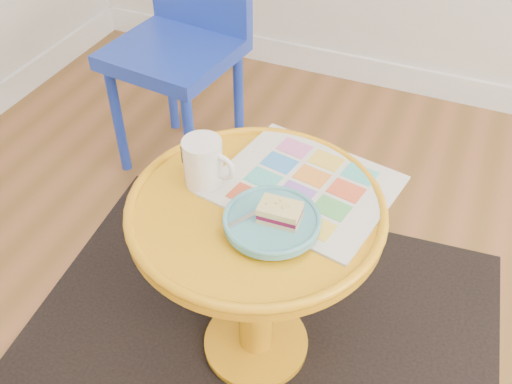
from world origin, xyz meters
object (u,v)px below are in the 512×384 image
at_px(plate, 272,222).
at_px(mug, 204,162).
at_px(side_table, 256,252).
at_px(newspaper, 304,186).
at_px(chair, 184,29).

bearing_deg(plate, mug, 158.35).
bearing_deg(side_table, plate, -41.74).
bearing_deg(newspaper, chair, 146.76).
bearing_deg(mug, chair, 127.95).
bearing_deg(plate, newspaper, 83.16).
bearing_deg(plate, chair, 129.11).
bearing_deg(plate, side_table, 138.26).
height_order(side_table, newspaper, newspaper).
xyz_separation_m(newspaper, plate, (-0.02, -0.15, 0.02)).
distance_m(newspaper, plate, 0.15).
relative_size(side_table, newspaper, 1.51).
bearing_deg(side_table, mug, 169.40).
xyz_separation_m(side_table, newspaper, (0.08, 0.10, 0.15)).
height_order(chair, plate, chair).
bearing_deg(mug, plate, -15.81).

